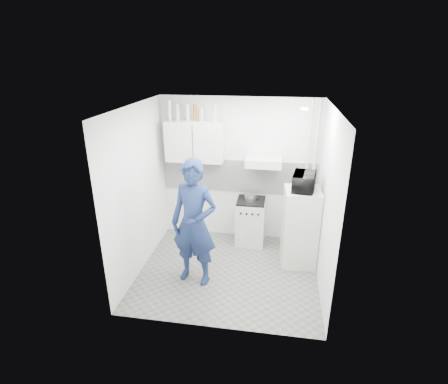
# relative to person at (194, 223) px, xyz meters

# --- Properties ---
(floor) EXTENTS (2.80, 2.80, 0.00)m
(floor) POSITION_rel_person_xyz_m (0.47, 0.28, -0.96)
(floor) COLOR #525248
(floor) RESTS_ON ground
(ceiling) EXTENTS (2.80, 2.80, 0.00)m
(ceiling) POSITION_rel_person_xyz_m (0.47, 0.28, 1.64)
(ceiling) COLOR white
(ceiling) RESTS_ON wall_back
(wall_back) EXTENTS (2.80, 0.00, 2.80)m
(wall_back) POSITION_rel_person_xyz_m (0.47, 1.53, 0.34)
(wall_back) COLOR silver
(wall_back) RESTS_ON floor
(wall_left) EXTENTS (0.00, 2.60, 2.60)m
(wall_left) POSITION_rel_person_xyz_m (-0.93, 0.28, 0.34)
(wall_left) COLOR silver
(wall_left) RESTS_ON floor
(wall_right) EXTENTS (0.00, 2.60, 2.60)m
(wall_right) POSITION_rel_person_xyz_m (1.87, 0.28, 0.34)
(wall_right) COLOR silver
(wall_right) RESTS_ON floor
(person) EXTENTS (0.78, 0.59, 1.93)m
(person) POSITION_rel_person_xyz_m (0.00, 0.00, 0.00)
(person) COLOR navy
(person) RESTS_ON floor
(stove) EXTENTS (0.51, 0.51, 0.81)m
(stove) POSITION_rel_person_xyz_m (0.72, 1.28, -0.56)
(stove) COLOR silver
(stove) RESTS_ON floor
(fridge) EXTENTS (0.58, 0.58, 1.31)m
(fridge) POSITION_rel_person_xyz_m (1.57, 0.73, -0.31)
(fridge) COLOR silver
(fridge) RESTS_ON floor
(stove_top) EXTENTS (0.49, 0.49, 0.03)m
(stove_top) POSITION_rel_person_xyz_m (0.72, 1.28, -0.13)
(stove_top) COLOR black
(stove_top) RESTS_ON stove
(saucepan) EXTENTS (0.20, 0.20, 0.11)m
(saucepan) POSITION_rel_person_xyz_m (0.71, 1.28, -0.06)
(saucepan) COLOR silver
(saucepan) RESTS_ON stove_top
(microwave) EXTENTS (0.52, 0.39, 0.27)m
(microwave) POSITION_rel_person_xyz_m (1.57, 0.73, 0.48)
(microwave) COLOR black
(microwave) RESTS_ON fridge
(bottle_a) EXTENTS (0.08, 0.08, 0.34)m
(bottle_a) POSITION_rel_person_xyz_m (-0.71, 1.36, 1.41)
(bottle_a) COLOR silver
(bottle_a) RESTS_ON upper_cabinet
(bottle_b) EXTENTS (0.07, 0.07, 0.28)m
(bottle_b) POSITION_rel_person_xyz_m (-0.58, 1.36, 1.38)
(bottle_b) COLOR #B2B7BC
(bottle_b) RESTS_ON upper_cabinet
(bottle_c) EXTENTS (0.07, 0.07, 0.29)m
(bottle_c) POSITION_rel_person_xyz_m (-0.40, 1.36, 1.38)
(bottle_c) COLOR #B2B7BC
(bottle_c) RESTS_ON upper_cabinet
(bottle_d) EXTENTS (0.06, 0.06, 0.27)m
(bottle_d) POSITION_rel_person_xyz_m (-0.27, 1.36, 1.37)
(bottle_d) COLOR brown
(bottle_d) RESTS_ON upper_cabinet
(canister_a) EXTENTS (0.09, 0.09, 0.22)m
(canister_a) POSITION_rel_person_xyz_m (-0.17, 1.36, 1.34)
(canister_a) COLOR silver
(canister_a) RESTS_ON upper_cabinet
(bottle_e) EXTENTS (0.07, 0.07, 0.29)m
(bottle_e) POSITION_rel_person_xyz_m (0.07, 1.36, 1.38)
(bottle_e) COLOR #B2B7BC
(bottle_e) RESTS_ON upper_cabinet
(upper_cabinet) EXTENTS (1.00, 0.35, 0.70)m
(upper_cabinet) POSITION_rel_person_xyz_m (-0.28, 1.36, 0.89)
(upper_cabinet) COLOR silver
(upper_cabinet) RESTS_ON wall_back
(range_hood) EXTENTS (0.60, 0.50, 0.14)m
(range_hood) POSITION_rel_person_xyz_m (0.92, 1.28, 0.61)
(range_hood) COLOR silver
(range_hood) RESTS_ON wall_back
(backsplash) EXTENTS (2.74, 0.03, 0.60)m
(backsplash) POSITION_rel_person_xyz_m (0.47, 1.52, 0.24)
(backsplash) COLOR white
(backsplash) RESTS_ON wall_back
(pipe_a) EXTENTS (0.05, 0.05, 2.60)m
(pipe_a) POSITION_rel_person_xyz_m (1.77, 1.45, 0.34)
(pipe_a) COLOR silver
(pipe_a) RESTS_ON floor
(pipe_b) EXTENTS (0.04, 0.04, 2.60)m
(pipe_b) POSITION_rel_person_xyz_m (1.65, 1.45, 0.34)
(pipe_b) COLOR silver
(pipe_b) RESTS_ON floor
(ceiling_spot_fixture) EXTENTS (0.10, 0.10, 0.02)m
(ceiling_spot_fixture) POSITION_rel_person_xyz_m (1.47, 0.48, 1.61)
(ceiling_spot_fixture) COLOR white
(ceiling_spot_fixture) RESTS_ON ceiling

